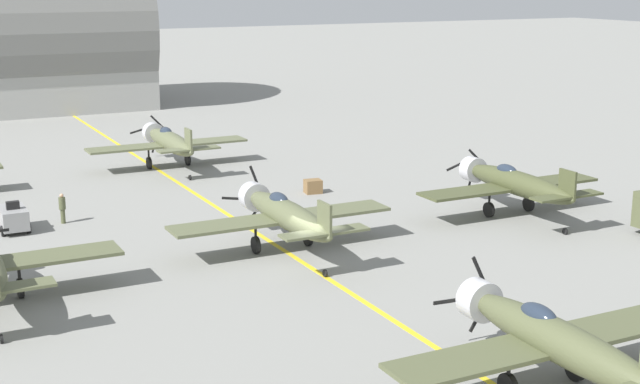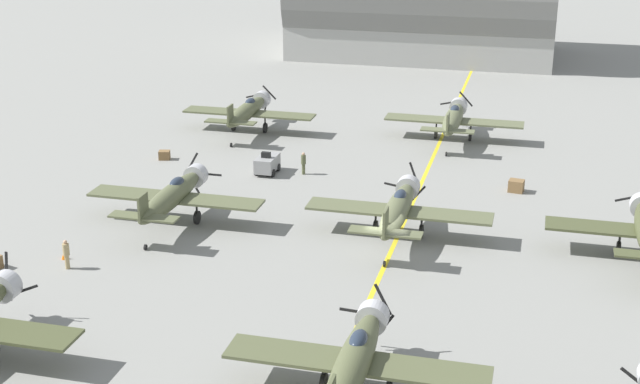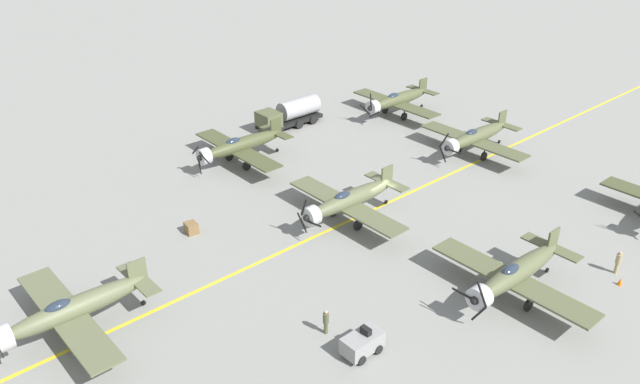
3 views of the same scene
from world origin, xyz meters
TOP-DOWN VIEW (x-y plane):
  - ground_plane at (0.00, 0.00)m, footprint 400.00×400.00m
  - taxiway_stripe at (0.00, 0.00)m, footprint 0.30×160.00m
  - airplane_mid_center at (-0.00, 3.28)m, footprint 12.00×9.98m
  - airplane_near_right at (14.06, -17.95)m, footprint 12.00×9.98m
  - airplane_far_center at (1.02, 25.97)m, footprint 12.00×9.98m
  - airplane_near_center at (1.27, -15.61)m, footprint 12.00×9.98m
  - airplane_mid_left at (-14.92, 2.01)m, footprint 12.00×9.98m
  - airplane_mid_right at (15.16, 3.57)m, footprint 12.00×9.98m
  - fuel_tanker at (19.82, -6.39)m, footprint 2.67×8.00m
  - tow_tractor at (-12.04, 13.57)m, footprint 1.57×2.60m
  - ground_crew_walking at (-18.25, -6.24)m, footprint 0.40×0.40m
  - ground_crew_inspecting at (-9.22, 14.03)m, footprint 0.39×0.39m
  - supply_crate_by_tanker at (7.02, 14.07)m, footprint 1.19×1.04m
  - traffic_cone at (-19.14, -5.04)m, footprint 0.36×0.36m

SIDE VIEW (x-z plane):
  - ground_plane at x=0.00m, z-range 0.00..0.00m
  - taxiway_stripe at x=0.00m, z-range 0.00..0.01m
  - traffic_cone at x=-19.14m, z-range 0.00..0.55m
  - supply_crate_by_tanker at x=7.02m, z-range 0.00..0.90m
  - tow_tractor at x=-12.04m, z-range -0.11..1.69m
  - ground_crew_inspecting at x=-9.22m, z-range 0.08..1.86m
  - ground_crew_walking at x=-18.25m, z-range 0.08..1.92m
  - fuel_tanker at x=19.82m, z-range 0.02..3.00m
  - airplane_mid_center at x=0.00m, z-range 0.16..3.87m
  - airplane_near_right at x=14.06m, z-range 0.11..3.91m
  - airplane_mid_left at x=-14.92m, z-range 0.19..3.84m
  - airplane_mid_right at x=15.16m, z-range 0.19..3.84m
  - airplane_far_center at x=1.02m, z-range 0.19..3.84m
  - airplane_near_center at x=1.27m, z-range 0.19..3.84m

